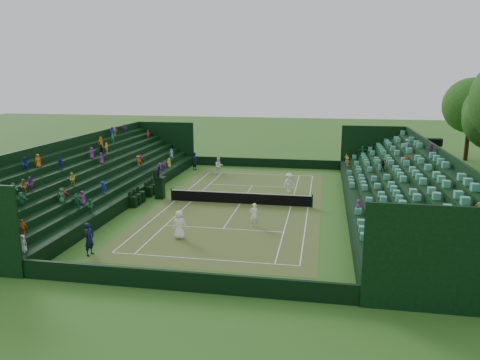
{
  "coord_description": "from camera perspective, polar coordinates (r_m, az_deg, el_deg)",
  "views": [
    {
      "loc": [
        6.53,
        -35.98,
        10.19
      ],
      "look_at": [
        0.0,
        0.0,
        2.0
      ],
      "focal_mm": 35.0,
      "sensor_mm": 36.0,
      "label": 1
    }
  ],
  "objects": [
    {
      "name": "tennis_net",
      "position": [
        37.82,
        0.0,
        -2.18
      ],
      "size": [
        11.67,
        0.1,
        1.06
      ],
      "color": "black",
      "rests_on": "ground"
    },
    {
      "name": "player_near_east",
      "position": [
        32.25,
        1.73,
        -4.25
      ],
      "size": [
        0.7,
        0.56,
        1.66
      ],
      "primitive_type": "imported",
      "rotation": [
        0.0,
        0.0,
        3.44
      ],
      "color": "white",
      "rests_on": "ground"
    },
    {
      "name": "perimeter_wall_east",
      "position": [
        37.32,
        12.94,
        -2.76
      ],
      "size": [
        0.2,
        31.77,
        1.0
      ],
      "primitive_type": "cube",
      "color": "black",
      "rests_on": "ground"
    },
    {
      "name": "perimeter_wall_north",
      "position": [
        53.17,
        3.06,
        2.11
      ],
      "size": [
        17.17,
        0.2,
        1.0
      ],
      "primitive_type": "cube",
      "color": "black",
      "rests_on": "ground"
    },
    {
      "name": "ground",
      "position": [
        37.96,
        0.0,
        -2.95
      ],
      "size": [
        160.0,
        160.0,
        0.0
      ],
      "primitive_type": "plane",
      "color": "#376A21",
      "rests_on": "ground"
    },
    {
      "name": "line_judge_south",
      "position": [
        28.52,
        -17.9,
        -6.86
      ],
      "size": [
        0.59,
        0.78,
        1.95
      ],
      "primitive_type": "imported",
      "rotation": [
        0.0,
        0.0,
        1.39
      ],
      "color": "black",
      "rests_on": "ground"
    },
    {
      "name": "umpire_chair",
      "position": [
        39.99,
        -9.77,
        -0.59
      ],
      "size": [
        0.88,
        0.88,
        2.76
      ],
      "color": "black",
      "rests_on": "ground"
    },
    {
      "name": "court_surface",
      "position": [
        37.96,
        0.0,
        -2.94
      ],
      "size": [
        12.97,
        26.77,
        0.01
      ],
      "primitive_type": "cube",
      "color": "#316722",
      "rests_on": "ground"
    },
    {
      "name": "north_grandstand",
      "position": [
        37.51,
        19.41,
        -1.43
      ],
      "size": [
        6.6,
        32.0,
        4.9
      ],
      "color": "black",
      "rests_on": "ground"
    },
    {
      "name": "player_far_west",
      "position": [
        49.3,
        -2.6,
        1.74
      ],
      "size": [
        1.05,
        0.93,
        1.79
      ],
      "primitive_type": "imported",
      "rotation": [
        0.0,
        0.0,
        0.35
      ],
      "color": "white",
      "rests_on": "ground"
    },
    {
      "name": "player_far_east",
      "position": [
        41.75,
        6.0,
        -0.33
      ],
      "size": [
        1.3,
        1.22,
        1.76
      ],
      "primitive_type": "imported",
      "rotation": [
        0.0,
        0.0,
        0.66
      ],
      "color": "white",
      "rests_on": "ground"
    },
    {
      "name": "south_grandstand",
      "position": [
        41.69,
        -17.39,
        0.07
      ],
      "size": [
        6.6,
        32.0,
        4.9
      ],
      "color": "black",
      "rests_on": "ground"
    },
    {
      "name": "line_judge_north",
      "position": [
        51.63,
        -5.52,
        2.3
      ],
      "size": [
        0.65,
        0.82,
        1.98
      ],
      "primitive_type": "imported",
      "rotation": [
        0.0,
        0.0,
        1.31
      ],
      "color": "black",
      "rests_on": "ground"
    },
    {
      "name": "courtside_chairs",
      "position": [
        40.08,
        -11.51,
        -1.65
      ],
      "size": [
        0.59,
        5.56,
        1.28
      ],
      "color": "black",
      "rests_on": "ground"
    },
    {
      "name": "perimeter_wall_west",
      "position": [
        40.17,
        -12.0,
        -1.62
      ],
      "size": [
        0.2,
        31.77,
        1.0
      ],
      "primitive_type": "cube",
      "color": "black",
      "rests_on": "ground"
    },
    {
      "name": "perimeter_wall_south",
      "position": [
        23.25,
        -7.17,
        -12.12
      ],
      "size": [
        17.17,
        0.2,
        1.0
      ],
      "primitive_type": "cube",
      "color": "black",
      "rests_on": "ground"
    },
    {
      "name": "player_near_west",
      "position": [
        30.07,
        -7.39,
        -5.43
      ],
      "size": [
        0.93,
        0.63,
        1.86
      ],
      "primitive_type": "imported",
      "rotation": [
        0.0,
        0.0,
        3.1
      ],
      "color": "white",
      "rests_on": "ground"
    },
    {
      "name": "scoreboard_tower",
      "position": [
        53.64,
        22.32,
        4.13
      ],
      "size": [
        2.0,
        1.0,
        3.7
      ],
      "color": "black",
      "rests_on": "ground"
    }
  ]
}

